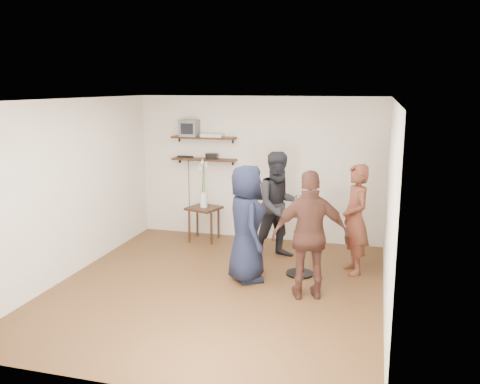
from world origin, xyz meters
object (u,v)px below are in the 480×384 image
(radio, at_px, (212,156))
(person_navy, at_px, (246,224))
(side_table, at_px, (204,213))
(crt_monitor, at_px, (190,128))
(person_plaid, at_px, (355,219))
(dvd_deck, at_px, (213,135))
(person_brown, at_px, (310,235))
(drinks_table, at_px, (301,234))
(person_dark, at_px, (279,206))

(radio, relative_size, person_navy, 0.13)
(side_table, relative_size, person_navy, 0.39)
(radio, relative_size, side_table, 0.34)
(crt_monitor, xyz_separation_m, person_plaid, (3.07, -1.24, -1.19))
(dvd_deck, distance_m, person_brown, 3.33)
(drinks_table, bearing_deg, crt_monitor, 145.93)
(crt_monitor, xyz_separation_m, dvd_deck, (0.44, 0.00, -0.12))
(dvd_deck, xyz_separation_m, person_brown, (2.11, -2.35, -1.04))
(radio, relative_size, person_plaid, 0.13)
(radio, distance_m, person_navy, 2.37)
(radio, bearing_deg, person_dark, -31.23)
(person_dark, relative_size, person_navy, 1.04)
(crt_monitor, height_order, side_table, crt_monitor)
(radio, bearing_deg, person_plaid, -25.08)
(drinks_table, height_order, person_brown, person_brown)
(dvd_deck, xyz_separation_m, person_plaid, (2.64, -1.24, -1.07))
(dvd_deck, xyz_separation_m, person_dark, (1.41, -0.87, -1.02))
(crt_monitor, relative_size, person_navy, 0.19)
(person_plaid, bearing_deg, dvd_deck, -137.81)
(dvd_deck, height_order, side_table, dvd_deck)
(radio, xyz_separation_m, drinks_table, (1.89, -1.56, -0.89))
(person_brown, bearing_deg, side_table, -60.02)
(person_plaid, distance_m, person_dark, 1.28)
(radio, distance_m, person_dark, 1.79)
(radio, height_order, person_brown, person_brown)
(drinks_table, relative_size, person_brown, 0.57)
(dvd_deck, height_order, person_brown, dvd_deck)
(person_plaid, xyz_separation_m, person_brown, (-0.52, -1.11, 0.03))
(person_dark, bearing_deg, drinks_table, -90.00)
(drinks_table, distance_m, person_navy, 0.86)
(radio, bearing_deg, person_brown, -47.85)
(person_brown, bearing_deg, person_navy, -39.11)
(crt_monitor, xyz_separation_m, person_navy, (1.58, -1.96, -1.17))
(drinks_table, xyz_separation_m, person_navy, (-0.73, -0.40, 0.22))
(dvd_deck, bearing_deg, person_navy, -59.69)
(drinks_table, height_order, person_dark, person_dark)
(side_table, relative_size, person_brown, 0.38)
(dvd_deck, bearing_deg, side_table, -105.38)
(radio, bearing_deg, person_navy, -59.30)
(dvd_deck, height_order, radio, dvd_deck)
(radio, height_order, person_navy, person_navy)
(side_table, relative_size, drinks_table, 0.67)
(side_table, height_order, person_dark, person_dark)
(crt_monitor, xyz_separation_m, drinks_table, (2.31, -1.56, -1.39))
(crt_monitor, relative_size, dvd_deck, 0.80)
(person_dark, distance_m, person_navy, 1.12)
(crt_monitor, distance_m, person_navy, 2.78)
(crt_monitor, distance_m, dvd_deck, 0.45)
(person_plaid, distance_m, person_navy, 1.65)
(person_dark, bearing_deg, person_navy, -137.39)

